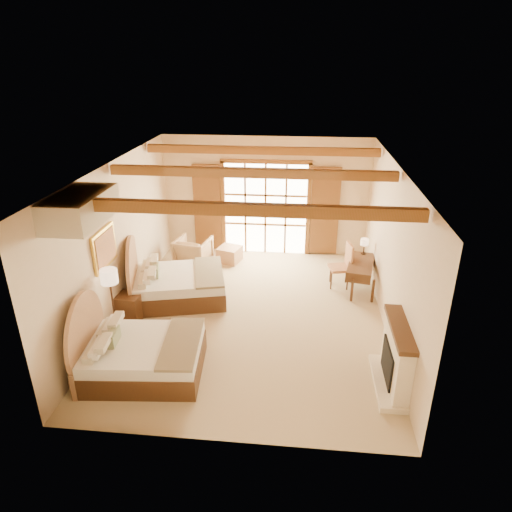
# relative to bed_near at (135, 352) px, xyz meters

# --- Properties ---
(floor) EXTENTS (7.00, 7.00, 0.00)m
(floor) POSITION_rel_bed_near_xyz_m (1.80, 2.08, -0.40)
(floor) COLOR tan
(floor) RESTS_ON ground
(wall_back) EXTENTS (5.50, 0.00, 5.50)m
(wall_back) POSITION_rel_bed_near_xyz_m (1.80, 5.58, 1.20)
(wall_back) COLOR beige
(wall_back) RESTS_ON ground
(wall_left) EXTENTS (0.00, 7.00, 7.00)m
(wall_left) POSITION_rel_bed_near_xyz_m (-0.95, 2.08, 1.20)
(wall_left) COLOR beige
(wall_left) RESTS_ON ground
(wall_right) EXTENTS (0.00, 7.00, 7.00)m
(wall_right) POSITION_rel_bed_near_xyz_m (4.55, 2.08, 1.20)
(wall_right) COLOR beige
(wall_right) RESTS_ON ground
(ceiling) EXTENTS (7.00, 7.00, 0.00)m
(ceiling) POSITION_rel_bed_near_xyz_m (1.80, 2.08, 2.80)
(ceiling) COLOR #A86E34
(ceiling) RESTS_ON ground
(ceiling_beams) EXTENTS (5.39, 4.60, 0.18)m
(ceiling_beams) POSITION_rel_bed_near_xyz_m (1.80, 2.08, 2.68)
(ceiling_beams) COLOR brown
(ceiling_beams) RESTS_ON ceiling
(french_doors) EXTENTS (3.95, 0.08, 2.60)m
(french_doors) POSITION_rel_bed_near_xyz_m (1.80, 5.52, 0.85)
(french_doors) COLOR white
(french_doors) RESTS_ON ground
(fireplace) EXTENTS (0.46, 1.40, 1.16)m
(fireplace) POSITION_rel_bed_near_xyz_m (4.39, 0.08, 0.11)
(fireplace) COLOR #F3E6C4
(fireplace) RESTS_ON ground
(painting) EXTENTS (0.06, 0.95, 0.75)m
(painting) POSITION_rel_bed_near_xyz_m (-0.91, 1.33, 1.35)
(painting) COLOR gold
(painting) RESTS_ON wall_left
(canopy_valance) EXTENTS (0.70, 1.40, 0.45)m
(canopy_valance) POSITION_rel_bed_near_xyz_m (-0.60, 0.08, 2.55)
(canopy_valance) COLOR beige
(canopy_valance) RESTS_ON ceiling
(bed_near) EXTENTS (2.13, 1.68, 1.32)m
(bed_near) POSITION_rel_bed_near_xyz_m (0.00, 0.00, 0.00)
(bed_near) COLOR #4E3014
(bed_near) RESTS_ON floor
(bed_far) EXTENTS (2.38, 1.98, 1.35)m
(bed_far) POSITION_rel_bed_near_xyz_m (-0.07, 2.65, 0.01)
(bed_far) COLOR #4E3014
(bed_far) RESTS_ON floor
(nightstand) EXTENTS (0.51, 0.51, 0.57)m
(nightstand) POSITION_rel_bed_near_xyz_m (-0.70, 1.68, -0.12)
(nightstand) COLOR #4E3014
(nightstand) RESTS_ON floor
(floor_lamp) EXTENTS (0.32, 0.32, 1.50)m
(floor_lamp) POSITION_rel_bed_near_xyz_m (-0.70, 0.92, 0.88)
(floor_lamp) COLOR #321F15
(floor_lamp) RESTS_ON floor
(armchair) EXTENTS (0.97, 0.99, 0.78)m
(armchair) POSITION_rel_bed_near_xyz_m (0.01, 4.41, -0.01)
(armchair) COLOR tan
(armchair) RESTS_ON floor
(ottoman) EXTENTS (0.69, 0.69, 0.40)m
(ottoman) POSITION_rel_bed_near_xyz_m (0.90, 4.79, -0.20)
(ottoman) COLOR tan
(ottoman) RESTS_ON floor
(desk) EXTENTS (0.79, 1.37, 0.69)m
(desk) POSITION_rel_bed_near_xyz_m (4.19, 3.52, -0.03)
(desk) COLOR #4E3014
(desk) RESTS_ON floor
(desk_chair) EXTENTS (0.57, 0.56, 1.08)m
(desk_chair) POSITION_rel_bed_near_xyz_m (3.75, 3.65, -0.06)
(desk_chair) COLOR #B9764F
(desk_chair) RESTS_ON floor
(desk_lamp) EXTENTS (0.19, 0.19, 0.38)m
(desk_lamp) POSITION_rel_bed_near_xyz_m (4.30, 4.05, 0.58)
(desk_lamp) COLOR #321F15
(desk_lamp) RESTS_ON desk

